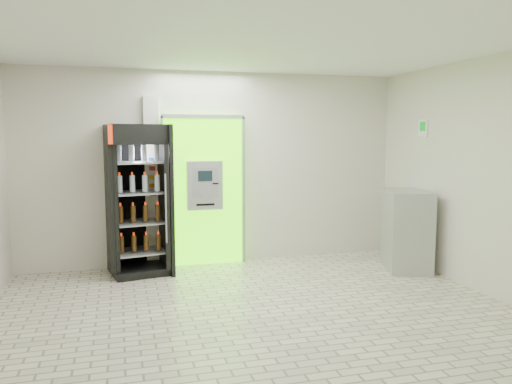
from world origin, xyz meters
name	(u,v)px	position (x,y,z in m)	size (l,w,h in m)	color
ground	(258,315)	(0.00, 0.00, 0.00)	(6.00, 6.00, 0.00)	beige
room_shell	(258,152)	(0.00, 0.00, 1.84)	(6.00, 6.00, 6.00)	silver
atm_assembly	(204,190)	(-0.20, 2.41, 1.17)	(1.30, 0.24, 2.33)	#57FF01
pillar	(152,183)	(-0.98, 2.45, 1.30)	(0.22, 0.11, 2.60)	silver
beverage_cooler	(139,203)	(-1.20, 2.14, 1.04)	(0.94, 0.89, 2.17)	black
steel_cabinet	(407,230)	(2.69, 1.28, 0.60)	(0.87, 1.04, 1.20)	#A4A6AC
exit_sign	(423,128)	(2.99, 1.40, 2.12)	(0.02, 0.22, 0.26)	white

